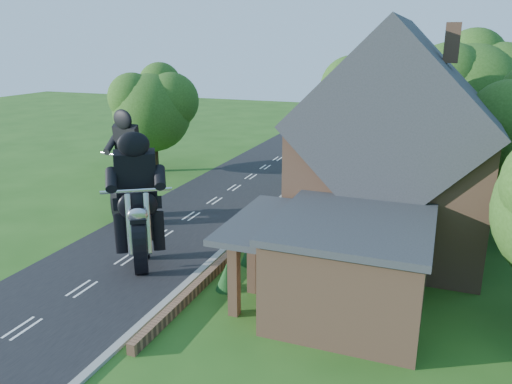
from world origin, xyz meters
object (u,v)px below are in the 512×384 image
(garden_wall, at_px, (258,229))
(motorcycle_lead, at_px, (141,248))
(annex, at_px, (347,264))
(motorcycle_follow, at_px, (132,205))
(house, at_px, (393,154))

(garden_wall, bearing_deg, motorcycle_lead, -120.78)
(garden_wall, bearing_deg, annex, -46.16)
(motorcycle_lead, xyz_separation_m, motorcycle_follow, (-3.69, 4.77, 0.02))
(motorcycle_lead, bearing_deg, house, -178.10)
(house, height_order, motorcycle_lead, house)
(annex, distance_m, motorcycle_lead, 8.86)
(motorcycle_follow, bearing_deg, annex, 170.13)
(garden_wall, distance_m, motorcycle_follow, 6.99)
(motorcycle_lead, relative_size, motorcycle_follow, 0.98)
(motorcycle_follow, bearing_deg, house, -160.29)
(annex, bearing_deg, motorcycle_lead, 177.59)
(garden_wall, relative_size, annex, 3.12)
(annex, bearing_deg, house, 84.76)
(annex, height_order, motorcycle_lead, annex)
(annex, relative_size, motorcycle_follow, 3.66)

